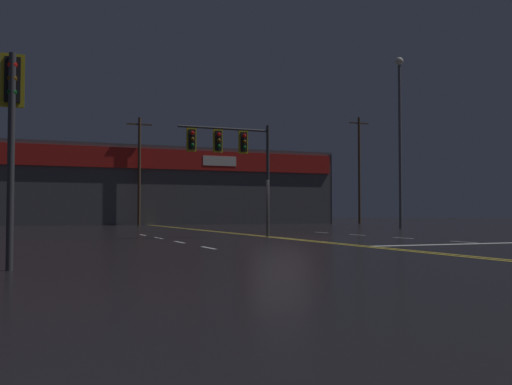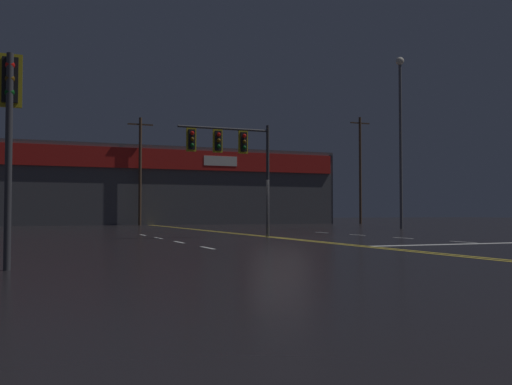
{
  "view_description": "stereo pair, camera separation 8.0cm",
  "coord_description": "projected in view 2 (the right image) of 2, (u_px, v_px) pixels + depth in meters",
  "views": [
    {
      "loc": [
        -9.68,
        -21.75,
        1.03
      ],
      "look_at": [
        0.0,
        2.86,
        2.0
      ],
      "focal_mm": 40.0,
      "sensor_mm": 36.0,
      "label": 1
    },
    {
      "loc": [
        -9.61,
        -21.78,
        1.03
      ],
      "look_at": [
        0.0,
        2.86,
        2.0
      ],
      "focal_mm": 40.0,
      "sensor_mm": 36.0,
      "label": 2
    }
  ],
  "objects": [
    {
      "name": "traffic_signal_median",
      "position": [
        229.0,
        148.0,
        24.35
      ],
      "size": [
        4.1,
        0.36,
        4.9
      ],
      "color": "#38383D",
      "rests_on": "ground"
    },
    {
      "name": "road_markings",
      "position": [
        314.0,
        239.0,
        22.92
      ],
      "size": [
        14.18,
        60.0,
        0.01
      ],
      "color": "gold",
      "rests_on": "ground"
    },
    {
      "name": "utility_pole_row",
      "position": [
        142.0,
        164.0,
        49.59
      ],
      "size": [
        46.77,
        0.26,
        10.78
      ],
      "color": "#4C3828",
      "rests_on": "ground"
    },
    {
      "name": "streetlight_far_right",
      "position": [
        400.0,
        122.0,
        38.86
      ],
      "size": [
        0.56,
        0.56,
        11.74
      ],
      "color": "#59595E",
      "rests_on": "ground"
    },
    {
      "name": "ground_plane",
      "position": [
        281.0,
        238.0,
        23.73
      ],
      "size": [
        200.0,
        200.0,
        0.0
      ],
      "primitive_type": "plane",
      "color": "black"
    },
    {
      "name": "building_backdrop",
      "position": [
        141.0,
        187.0,
        54.99
      ],
      "size": [
        36.48,
        10.23,
        7.12
      ],
      "color": "#4C4C51",
      "rests_on": "ground"
    },
    {
      "name": "traffic_signal_corner_southwest",
      "position": [
        10.0,
        110.0,
        10.46
      ],
      "size": [
        0.42,
        0.36,
        3.98
      ],
      "color": "#38383D",
      "rests_on": "ground"
    }
  ]
}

